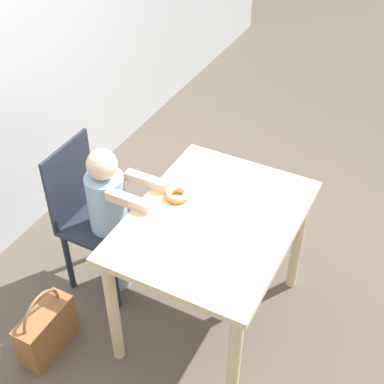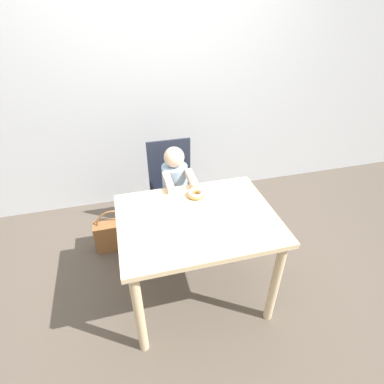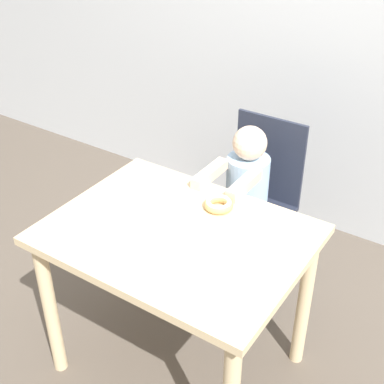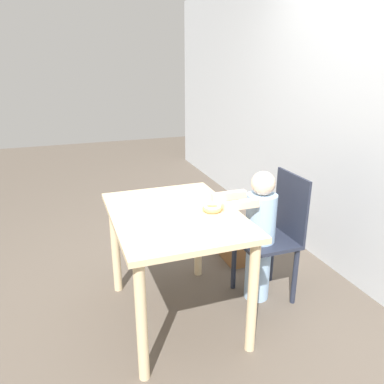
% 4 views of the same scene
% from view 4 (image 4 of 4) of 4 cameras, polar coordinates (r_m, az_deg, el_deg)
% --- Properties ---
extents(ground_plane, '(12.00, 12.00, 0.00)m').
position_cam_4_polar(ground_plane, '(2.70, -2.38, -18.28)').
color(ground_plane, brown).
extents(wall_back, '(8.00, 0.05, 2.50)m').
position_cam_4_polar(wall_back, '(2.92, 25.67, 9.71)').
color(wall_back, silver).
rests_on(wall_back, ground_plane).
extents(dining_table, '(1.01, 0.77, 0.76)m').
position_cam_4_polar(dining_table, '(2.36, -2.60, -5.94)').
color(dining_table, beige).
rests_on(dining_table, ground_plane).
extents(chair, '(0.38, 0.39, 0.92)m').
position_cam_4_polar(chair, '(2.73, 12.34, -6.56)').
color(chair, '#232838').
rests_on(chair, ground_plane).
extents(child_figure, '(0.23, 0.43, 0.96)m').
position_cam_4_polar(child_figure, '(2.66, 10.16, -6.50)').
color(child_figure, '#99BCE0').
rests_on(child_figure, ground_plane).
extents(donut, '(0.12, 0.12, 0.04)m').
position_cam_4_polar(donut, '(2.33, 3.11, -2.42)').
color(donut, tan).
rests_on(donut, dining_table).
extents(napkin, '(0.36, 0.36, 0.00)m').
position_cam_4_polar(napkin, '(2.36, -3.28, -2.60)').
color(napkin, white).
rests_on(napkin, dining_table).
extents(handbag, '(0.34, 0.14, 0.41)m').
position_cam_4_polar(handbag, '(3.28, 6.06, -7.85)').
color(handbag, brown).
rests_on(handbag, ground_plane).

